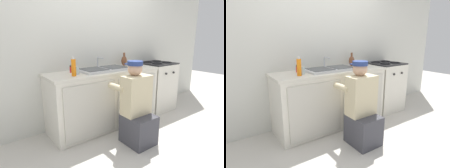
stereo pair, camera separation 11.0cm
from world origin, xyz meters
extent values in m
plane|color=beige|center=(0.00, 0.00, 0.00)|extent=(12.00, 12.00, 0.00)
cube|color=silver|center=(0.00, 0.65, 1.25)|extent=(6.00, 0.10, 2.50)
cube|color=silver|center=(0.00, 0.30, 0.43)|extent=(1.76, 0.60, 0.86)
cube|color=beige|center=(-0.42, -0.01, 0.43)|extent=(0.78, 0.02, 0.76)
cube|color=beige|center=(0.42, -0.01, 0.43)|extent=(0.78, 0.02, 0.76)
cube|color=beige|center=(0.00, 0.30, 0.88)|extent=(1.80, 0.62, 0.04)
cube|color=silver|center=(0.00, 0.30, 0.92)|extent=(0.80, 0.44, 0.03)
cube|color=#4C4F51|center=(-0.19, 0.30, 0.94)|extent=(0.33, 0.35, 0.01)
cube|color=#4C4F51|center=(0.19, 0.30, 0.94)|extent=(0.33, 0.35, 0.01)
cylinder|color=#B7BABF|center=(0.00, 0.49, 0.99)|extent=(0.02, 0.02, 0.18)
cylinder|color=#B7BABF|center=(0.00, 0.41, 1.08)|extent=(0.02, 0.16, 0.02)
cube|color=silver|center=(1.22, 0.30, 0.45)|extent=(0.60, 0.60, 0.90)
cube|color=#262628|center=(1.22, 0.30, 0.91)|extent=(0.59, 0.59, 0.02)
torus|color=black|center=(1.09, 0.18, 0.93)|extent=(0.19, 0.19, 0.02)
torus|color=black|center=(1.36, 0.18, 0.93)|extent=(0.19, 0.19, 0.02)
torus|color=black|center=(1.09, 0.42, 0.93)|extent=(0.19, 0.19, 0.02)
torus|color=black|center=(1.36, 0.42, 0.93)|extent=(0.19, 0.19, 0.02)
cylinder|color=black|center=(1.12, -0.01, 0.77)|extent=(0.04, 0.02, 0.04)
cylinder|color=black|center=(1.33, -0.01, 0.77)|extent=(0.04, 0.02, 0.04)
cube|color=#3F3F47|center=(0.05, -0.43, 0.20)|extent=(0.36, 0.40, 0.40)
cube|color=beige|center=(0.05, -0.37, 0.66)|extent=(0.38, 0.22, 0.52)
sphere|color=tan|center=(0.05, -0.33, 1.01)|extent=(0.19, 0.19, 0.19)
cylinder|color=navy|center=(0.05, -0.33, 1.08)|extent=(0.20, 0.20, 0.06)
cube|color=navy|center=(0.05, -0.24, 1.06)|extent=(0.13, 0.09, 0.02)
cylinder|color=beige|center=(-0.12, -0.17, 0.75)|extent=(0.08, 0.30, 0.08)
cylinder|color=beige|center=(0.22, -0.17, 0.75)|extent=(0.08, 0.30, 0.08)
cylinder|color=red|center=(-0.50, 0.41, 0.95)|extent=(0.04, 0.04, 0.08)
cylinder|color=black|center=(-0.50, 0.41, 1.00)|extent=(0.04, 0.04, 0.02)
cylinder|color=orange|center=(-0.57, 0.16, 1.01)|extent=(0.06, 0.06, 0.22)
cylinder|color=white|center=(-0.57, 0.16, 1.14)|extent=(0.03, 0.03, 0.03)
cylinder|color=#335699|center=(0.61, 0.26, 0.95)|extent=(0.08, 0.08, 0.09)
torus|color=#335699|center=(0.67, 0.26, 0.96)|extent=(0.06, 0.01, 0.06)
ellipsoid|color=brown|center=(0.54, 0.47, 0.99)|extent=(0.10, 0.10, 0.17)
cylinder|color=brown|center=(0.54, 0.47, 1.10)|extent=(0.04, 0.04, 0.06)
cylinder|color=#ADC6CC|center=(-0.49, 0.23, 0.95)|extent=(0.06, 0.06, 0.10)
camera|label=1|loc=(-1.60, -2.05, 1.40)|focal=30.00mm
camera|label=2|loc=(-1.51, -2.12, 1.40)|focal=30.00mm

